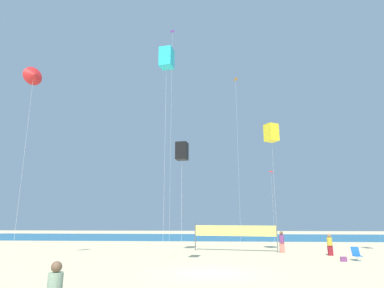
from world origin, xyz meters
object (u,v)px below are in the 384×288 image
object	(u,v)px
folding_beach_chair	(356,253)
beach_handbag	(344,259)
volleyball_net	(235,232)
beachgoer_plum_shirt	(282,241)
kite_violet_diamond	(172,47)
kite_orange_diamond	(235,85)
beachgoer_mustard_shirt	(330,244)
kite_yellow_box	(271,133)
kite_red_delta	(34,75)
kite_red_diamond	(271,173)
kite_cyan_box	(167,58)
kite_black_box	(182,151)

from	to	relation	value
folding_beach_chair	beach_handbag	distance (m)	1.26
folding_beach_chair	volleyball_net	xyz separation A→B (m)	(-7.78, 5.88, 1.16)
beachgoer_plum_shirt	kite_violet_diamond	bearing A→B (deg)	108.00
folding_beach_chair	kite_orange_diamond	world-z (taller)	kite_orange_diamond
beachgoer_mustard_shirt	kite_orange_diamond	bearing A→B (deg)	70.09
beachgoer_plum_shirt	beach_handbag	xyz separation A→B (m)	(2.87, -5.48, -0.77)
kite_orange_diamond	kite_violet_diamond	xyz separation A→B (m)	(-6.18, -5.44, 1.64)
kite_yellow_box	kite_red_delta	bearing A→B (deg)	-160.25
folding_beach_chair	kite_yellow_box	size ratio (longest dim) A/B	0.08
kite_red_diamond	kite_red_delta	bearing A→B (deg)	-140.47
kite_yellow_box	kite_cyan_box	xyz separation A→B (m)	(-8.36, -4.45, 4.83)
kite_violet_diamond	kite_orange_diamond	bearing A→B (deg)	41.35
beachgoer_plum_shirt	beachgoer_mustard_shirt	bearing A→B (deg)	-110.95
kite_cyan_box	beachgoer_plum_shirt	bearing A→B (deg)	34.75
kite_black_box	beach_handbag	bearing A→B (deg)	14.81
volleyball_net	kite_black_box	size ratio (longest dim) A/B	0.94
kite_yellow_box	kite_red_delta	world-z (taller)	kite_red_delta
kite_violet_diamond	volleyball_net	bearing A→B (deg)	23.82
beachgoer_plum_shirt	kite_cyan_box	world-z (taller)	kite_cyan_box
beach_handbag	kite_orange_diamond	distance (m)	19.97
beachgoer_mustard_shirt	kite_black_box	bearing A→B (deg)	143.03
kite_red_delta	kite_black_box	bearing A→B (deg)	-0.70
folding_beach_chair	volleyball_net	size ratio (longest dim) A/B	0.13
beachgoer_plum_shirt	folding_beach_chair	xyz separation A→B (m)	(3.95, -4.92, -0.46)
beachgoer_plum_shirt	beach_handbag	distance (m)	6.23
volleyball_net	kite_cyan_box	bearing A→B (deg)	-125.83
volleyball_net	kite_orange_diamond	xyz separation A→B (m)	(0.72, 3.03, 15.06)
kite_red_delta	kite_violet_diamond	bearing A→B (deg)	36.71
kite_red_delta	beachgoer_mustard_shirt	bearing A→B (deg)	16.19
volleyball_net	kite_cyan_box	size ratio (longest dim) A/B	0.46
kite_black_box	kite_red_diamond	size ratio (longest dim) A/B	0.94
beachgoer_plum_shirt	kite_red_diamond	size ratio (longest dim) A/B	0.22
volleyball_net	kite_yellow_box	world-z (taller)	kite_yellow_box
kite_yellow_box	kite_cyan_box	bearing A→B (deg)	-151.97
beach_handbag	kite_violet_diamond	world-z (taller)	kite_violet_diamond
kite_violet_diamond	kite_black_box	bearing A→B (deg)	-76.36
folding_beach_chair	kite_black_box	xyz separation A→B (m)	(-11.59, -3.34, 6.53)
beachgoer_mustard_shirt	beach_handbag	xyz separation A→B (m)	(-0.40, -3.60, -0.72)
folding_beach_chair	kite_orange_diamond	bearing A→B (deg)	133.69
beach_handbag	beachgoer_plum_shirt	bearing A→B (deg)	117.61
folding_beach_chair	kite_violet_diamond	xyz separation A→B (m)	(-13.24, 3.47, 17.87)
folding_beach_chair	kite_yellow_box	distance (m)	10.90
kite_orange_diamond	kite_red_diamond	size ratio (longest dim) A/B	2.20
kite_orange_diamond	kite_cyan_box	distance (m)	12.03
kite_black_box	kite_red_delta	distance (m)	12.01
kite_black_box	kite_cyan_box	xyz separation A→B (m)	(-1.41, 1.98, 7.65)
folding_beach_chair	beachgoer_plum_shirt	bearing A→B (deg)	134.03
kite_black_box	kite_red_delta	world-z (taller)	kite_red_delta
beachgoer_mustard_shirt	kite_violet_diamond	xyz separation A→B (m)	(-12.55, 0.43, 17.47)
beachgoer_plum_shirt	folding_beach_chair	world-z (taller)	beachgoer_plum_shirt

